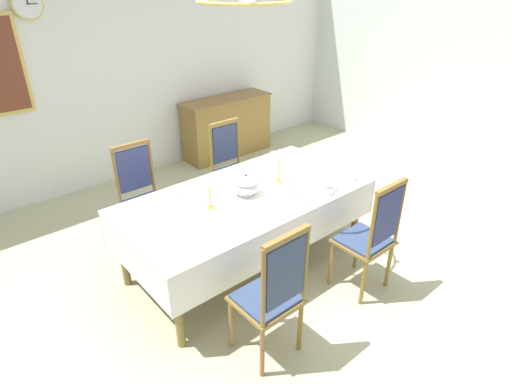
% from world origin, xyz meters
% --- Properties ---
extents(ground, '(7.64, 5.62, 0.04)m').
position_xyz_m(ground, '(0.00, 0.00, -0.02)').
color(ground, '#B1B28E').
extents(back_wall, '(7.64, 0.08, 3.10)m').
position_xyz_m(back_wall, '(0.00, 2.85, 1.55)').
color(back_wall, silver).
rests_on(back_wall, ground).
extents(right_wall, '(0.08, 5.62, 3.10)m').
position_xyz_m(right_wall, '(3.86, 0.00, 1.55)').
color(right_wall, silver).
rests_on(right_wall, ground).
extents(dining_table, '(2.32, 1.16, 0.78)m').
position_xyz_m(dining_table, '(0.00, 0.13, 0.71)').
color(dining_table, olive).
rests_on(dining_table, ground).
extents(tablecloth, '(2.34, 1.18, 0.37)m').
position_xyz_m(tablecloth, '(0.00, 0.13, 0.69)').
color(tablecloth, white).
rests_on(tablecloth, dining_table).
extents(chair_south_a, '(0.44, 0.42, 1.14)m').
position_xyz_m(chair_south_a, '(-0.57, -0.86, 0.58)').
color(chair_south_a, olive).
rests_on(chair_south_a, ground).
extents(chair_north_a, '(0.44, 0.42, 1.10)m').
position_xyz_m(chair_north_a, '(-0.57, 1.12, 0.57)').
color(chair_north_a, olive).
rests_on(chair_north_a, ground).
extents(chair_south_b, '(0.44, 0.42, 1.12)m').
position_xyz_m(chair_south_b, '(0.58, -0.86, 0.58)').
color(chair_south_b, olive).
rests_on(chair_south_b, ground).
extents(chair_north_b, '(0.44, 0.42, 1.08)m').
position_xyz_m(chair_north_b, '(0.58, 1.11, 0.56)').
color(chair_north_b, olive).
rests_on(chair_north_b, ground).
extents(soup_tureen, '(0.25, 0.25, 0.21)m').
position_xyz_m(soup_tureen, '(-0.01, 0.13, 0.88)').
color(soup_tureen, silver).
rests_on(soup_tureen, tablecloth).
extents(candlestick_west, '(0.07, 0.07, 0.31)m').
position_xyz_m(candlestick_west, '(-0.40, 0.13, 0.91)').
color(candlestick_west, gold).
rests_on(candlestick_west, tablecloth).
extents(candlestick_east, '(0.07, 0.07, 0.34)m').
position_xyz_m(candlestick_east, '(0.40, 0.13, 0.92)').
color(candlestick_east, gold).
rests_on(candlestick_east, tablecloth).
extents(bowl_near_left, '(0.18, 0.18, 0.04)m').
position_xyz_m(bowl_near_left, '(-0.56, 0.56, 0.81)').
color(bowl_near_left, silver).
rests_on(bowl_near_left, tablecloth).
extents(bowl_near_right, '(0.15, 0.15, 0.04)m').
position_xyz_m(bowl_near_right, '(0.82, 0.61, 0.80)').
color(bowl_near_right, silver).
rests_on(bowl_near_right, tablecloth).
extents(bowl_far_left, '(0.16, 0.16, 0.04)m').
position_xyz_m(bowl_far_left, '(0.57, -0.33, 0.80)').
color(bowl_far_left, silver).
rests_on(bowl_far_left, tablecloth).
extents(spoon_primary, '(0.06, 0.18, 0.01)m').
position_xyz_m(spoon_primary, '(-0.68, 0.59, 0.79)').
color(spoon_primary, gold).
rests_on(spoon_primary, tablecloth).
extents(spoon_secondary, '(0.03, 0.18, 0.01)m').
position_xyz_m(spoon_secondary, '(0.92, 0.64, 0.79)').
color(spoon_secondary, gold).
rests_on(spoon_secondary, tablecloth).
extents(sideboard, '(1.44, 0.48, 0.90)m').
position_xyz_m(sideboard, '(1.56, 2.53, 0.45)').
color(sideboard, olive).
rests_on(sideboard, ground).
extents(mounted_clock, '(0.33, 0.06, 0.33)m').
position_xyz_m(mounted_clock, '(-0.84, 2.78, 2.29)').
color(mounted_clock, '#D1B251').
extents(chandelier, '(0.73, 0.72, 0.66)m').
position_xyz_m(chandelier, '(0.00, 0.13, 2.42)').
color(chandelier, gold).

